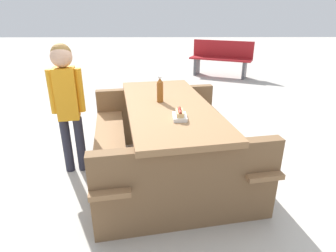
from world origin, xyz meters
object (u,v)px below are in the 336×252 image
at_px(soda_bottle, 160,90).
at_px(child_in_coat, 67,94).
at_px(park_bench_mid, 221,58).
at_px(picnic_table, 168,134).
at_px(hotdog_tray, 180,115).

height_order(soda_bottle, child_in_coat, child_in_coat).
bearing_deg(park_bench_mid, child_in_coat, -27.51).
height_order(picnic_table, park_bench_mid, park_bench_mid).
height_order(picnic_table, soda_bottle, soda_bottle).
bearing_deg(soda_bottle, park_bench_mid, 162.16).
relative_size(child_in_coat, park_bench_mid, 0.84).
relative_size(hotdog_tray, child_in_coat, 0.14).
bearing_deg(park_bench_mid, hotdog_tray, -14.57).
relative_size(soda_bottle, park_bench_mid, 0.16).
relative_size(picnic_table, soda_bottle, 8.15).
height_order(soda_bottle, hotdog_tray, soda_bottle).
xyz_separation_m(picnic_table, park_bench_mid, (-4.57, 1.38, 0.00)).
xyz_separation_m(picnic_table, child_in_coat, (-0.08, -0.96, 0.38)).
relative_size(hotdog_tray, park_bench_mid, 0.12).
distance_m(soda_bottle, park_bench_mid, 4.76).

